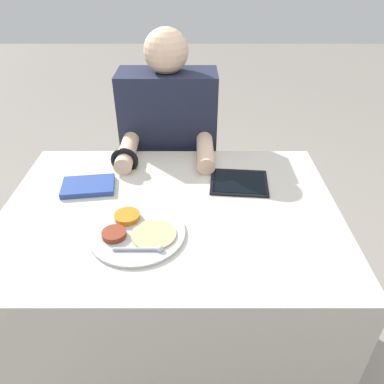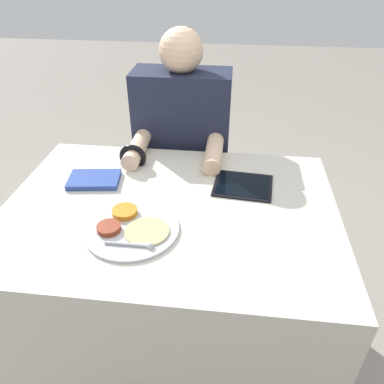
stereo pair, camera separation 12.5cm
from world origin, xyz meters
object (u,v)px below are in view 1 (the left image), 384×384
Objects in this scene: tablet_device at (238,182)px; red_notebook at (87,187)px; thali_tray at (135,232)px; person_diner at (169,172)px.

red_notebook is at bearing -176.50° from tablet_device.
person_diner is at bearing 84.51° from thali_tray.
person_diner is at bearing 125.44° from tablet_device.
thali_tray is at bearing -51.21° from red_notebook.
person_diner reaches higher than tablet_device.
red_notebook reaches higher than tablet_device.
person_diner is (0.07, 0.69, -0.20)m from thali_tray.
red_notebook is 0.56m from tablet_device.
thali_tray reaches higher than red_notebook.
thali_tray is 1.47× the size of red_notebook.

